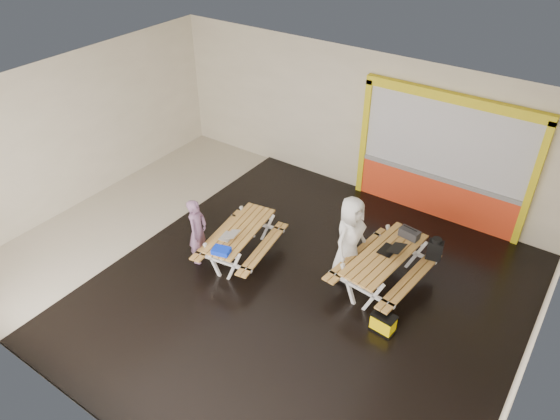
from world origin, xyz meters
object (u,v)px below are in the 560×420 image
Objects in this scene: toolbox at (409,233)px; backpack at (435,249)px; picnic_table_left at (241,236)px; laptop_left at (229,236)px; blue_pouch at (221,251)px; person_left at (198,231)px; picnic_table_right at (384,261)px; laptop_right at (391,249)px; dark_case at (347,277)px; person_right at (350,237)px; fluke_bag at (383,323)px.

toolbox reaches higher than backpack.
backpack reaches higher than picnic_table_left.
picnic_table_left is at bearing 87.16° from laptop_left.
backpack is (3.28, 2.41, -0.05)m from blue_pouch.
blue_pouch is 3.64m from toolbox.
person_left is at bearing -138.84° from picnic_table_left.
picnic_table_right is (2.75, 0.88, 0.05)m from picnic_table_left.
blue_pouch is (0.18, -0.45, 0.00)m from laptop_left.
laptop_right is at bearing -81.97° from person_left.
picnic_table_left is 4.26× the size of backpack.
person_left reaches higher than dark_case.
laptop_right is 0.92m from backpack.
picnic_table_right is at bearing -87.77° from person_right.
picnic_table_right is at bearing 32.64° from blue_pouch.
toolbox reaches higher than laptop_left.
dark_case is (2.17, 0.95, -0.68)m from laptop_left.
person_left reaches higher than blue_pouch.
person_right reaches higher than backpack.
toolbox is (2.75, 2.38, 0.11)m from blue_pouch.
fluke_bag is at bearing -125.60° from person_right.
laptop_right reaches higher than picnic_table_right.
toolbox is 0.94× the size of fluke_bag.
dark_case is (2.79, 1.18, -0.66)m from person_left.
person_left is 3.43× the size of toolbox.
picnic_table_left is 6.14× the size of blue_pouch.
backpack is (0.63, 0.65, -0.13)m from laptop_right.
picnic_table_left is 2.28m from dark_case.
fluke_bag is (3.30, 0.15, -0.57)m from laptop_left.
fluke_bag is at bearing -100.57° from person_left.
dark_case is (-1.29, -1.01, -0.63)m from backpack.
person_right reaches higher than laptop_right.
picnic_table_left is at bearing -160.68° from laptop_right.
picnic_table_left is 5.31× the size of dark_case.
backpack reaches higher than fluke_bag.
toolbox is at bearing -176.37° from backpack.
toolbox is (2.91, 1.60, 0.34)m from picnic_table_left.
toolbox is 0.55m from backpack.
person_left is 0.82× the size of person_right.
laptop_left is (-2.00, -1.24, -0.06)m from person_right.
person_left reaches higher than laptop_right.
picnic_table_left is at bearing -151.19° from toolbox.
laptop_left is 3.12m from laptop_right.
laptop_left is 0.89× the size of fluke_bag.
person_right is 5.23× the size of blue_pouch.
picnic_table_right is 4.94× the size of fluke_bag.
backpack is (4.08, 2.19, -0.03)m from person_left.
person_left reaches higher than laptop_left.
person_right is at bearing -143.42° from toolbox.
picnic_table_right is at bearing 23.64° from laptop_left.
backpack is at bearing -77.82° from person_left.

